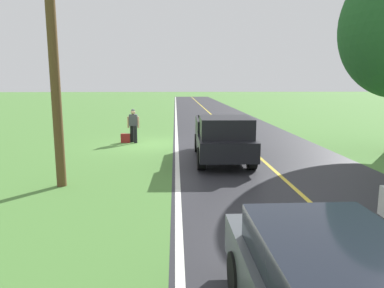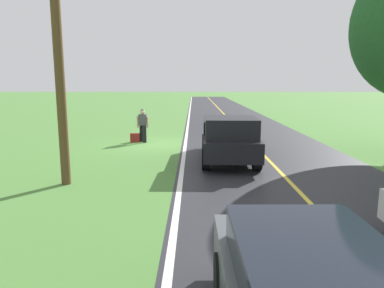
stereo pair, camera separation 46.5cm
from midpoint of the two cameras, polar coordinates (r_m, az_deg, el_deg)
name	(u,v)px [view 1 (the left image)]	position (r m, az deg, el deg)	size (l,w,h in m)	color
ground_plane	(151,144)	(17.95, -7.32, -0.03)	(200.00, 200.00, 0.00)	#4C7F38
road_surface	(244,143)	(18.18, 7.63, 0.10)	(7.21, 120.00, 0.00)	#28282D
lane_edge_line	(177,144)	(17.89, -3.23, 0.02)	(0.16, 117.60, 0.00)	silver
lane_centre_line	(244,143)	(18.18, 7.63, 0.11)	(0.14, 117.60, 0.00)	gold
hitchhiker_walking	(133,124)	(18.47, -10.15, 3.25)	(0.62, 0.52, 1.75)	black
suitcase_carried	(125,138)	(18.57, -11.40, 0.92)	(0.20, 0.46, 0.47)	maroon
pickup_truck_passing	(223,137)	(13.91, 4.03, 1.18)	(2.21, 5.45, 1.82)	black
utility_pole_roadside	(53,52)	(11.11, -22.65, 13.49)	(0.28, 0.28, 7.82)	brown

